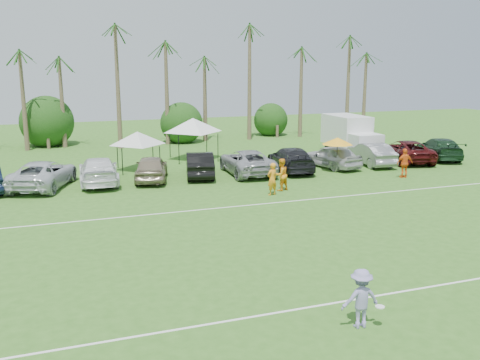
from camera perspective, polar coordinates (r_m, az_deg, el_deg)
name	(u,v)px	position (r m, az deg, el deg)	size (l,w,h in m)	color
ground	(302,346)	(15.01, 6.58, -17.18)	(120.00, 120.00, 0.00)	#34671F
field_lines	(214,250)	(21.81, -2.84, -7.43)	(80.00, 12.10, 0.01)	white
palm_tree_3	(14,30)	(49.76, -22.94, 14.49)	(2.40, 2.40, 11.90)	brown
palm_tree_4	(67,62)	(49.68, -17.99, 11.87)	(2.40, 2.40, 8.90)	brown
palm_tree_5	(113,52)	(50.01, -13.36, 13.13)	(2.40, 2.40, 9.90)	brown
palm_tree_6	(158,43)	(50.66, -8.78, 14.27)	(2.40, 2.40, 10.90)	brown
palm_tree_7	(200,34)	(51.64, -4.30, 15.28)	(2.40, 2.40, 11.90)	brown
palm_tree_8	(250,62)	(53.14, 1.07, 12.45)	(2.40, 2.40, 8.90)	brown
palm_tree_9	(297,53)	(55.13, 6.07, 13.28)	(2.40, 2.40, 9.90)	brown
palm_tree_10	(341,45)	(57.50, 10.72, 13.96)	(2.40, 2.40, 10.90)	brown
palm_tree_11	(375,37)	(59.64, 14.18, 14.56)	(2.40, 2.40, 11.90)	brown
bush_tree_1	(47,127)	(50.95, -19.87, 5.32)	(4.00, 4.00, 4.00)	brown
bush_tree_2	(179,122)	(52.33, -6.57, 6.14)	(4.00, 4.00, 4.00)	brown
bush_tree_3	(273,119)	(55.48, 3.59, 6.54)	(4.00, 4.00, 4.00)	brown
sideline_player_a	(272,179)	(30.46, 3.45, 0.11)	(0.68, 0.45, 1.87)	orange
sideline_player_b	(281,175)	(31.58, 4.40, 0.57)	(0.93, 0.72, 1.91)	orange
sideline_player_c	(405,163)	(36.70, 17.16, 1.73)	(1.13, 0.47, 1.94)	orange
box_truck	(351,135)	(44.50, 11.75, 4.77)	(2.56, 6.28, 3.21)	silver
canopy_tent_left	(137,132)	(37.87, -10.91, 5.09)	(3.96, 3.96, 3.21)	black
canopy_tent_right	(193,118)	(41.62, -5.05, 6.60)	(4.68, 4.68, 3.79)	black
market_umbrella	(337,141)	(37.40, 10.36, 4.11)	(2.16, 2.16, 2.40)	black
frisbee_player	(361,298)	(15.85, 12.75, -12.22)	(1.21, 0.75, 1.74)	#9188C1
parked_car_2	(43,174)	(34.41, -20.27, 0.59)	(2.74, 5.95, 1.65)	silver
parked_car_3	(99,171)	(34.50, -14.85, 0.97)	(2.32, 5.70, 1.65)	white
parked_car_4	(151,168)	(34.68, -9.44, 1.28)	(1.95, 4.85, 1.65)	gray
parked_car_5	(200,164)	(35.59, -4.33, 1.69)	(1.75, 5.02, 1.65)	black
parked_car_6	(247,162)	(36.34, 0.74, 1.95)	(2.74, 5.95, 1.65)	#9E9FA4
parked_car_7	(291,159)	(37.54, 5.45, 2.23)	(2.32, 5.70, 1.65)	black
parked_car_8	(332,156)	(39.07, 9.76, 2.51)	(1.95, 4.85, 1.65)	silver
parked_car_9	(371,154)	(40.76, 13.77, 2.73)	(1.75, 5.02, 1.65)	gray
parked_car_10	(406,151)	(42.82, 17.26, 2.98)	(2.74, 5.95, 1.65)	#490F10
parked_car_11	(439,148)	(44.95, 20.49, 3.17)	(2.32, 5.70, 1.65)	#18361E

